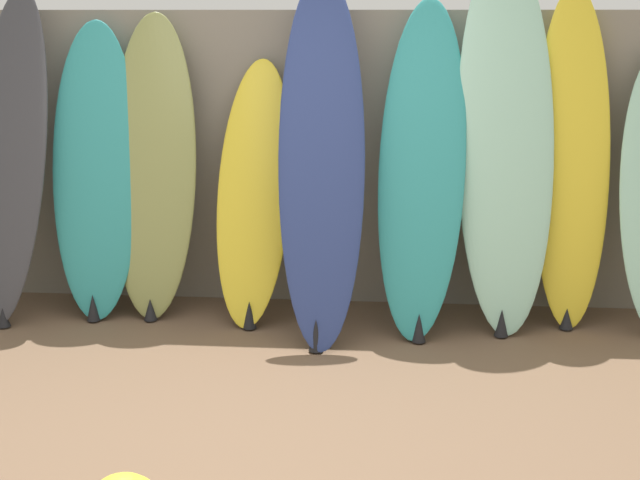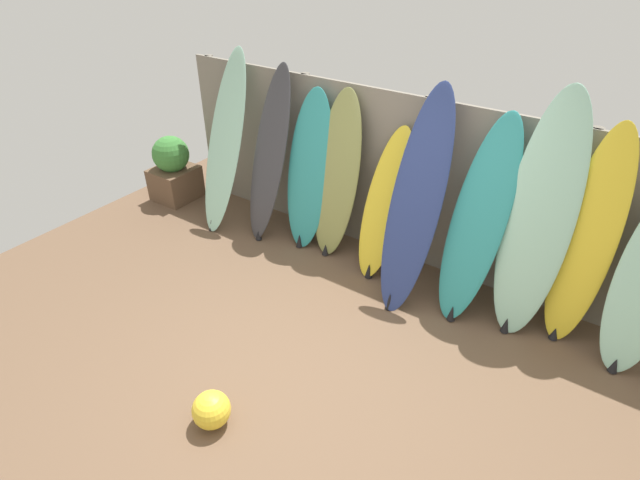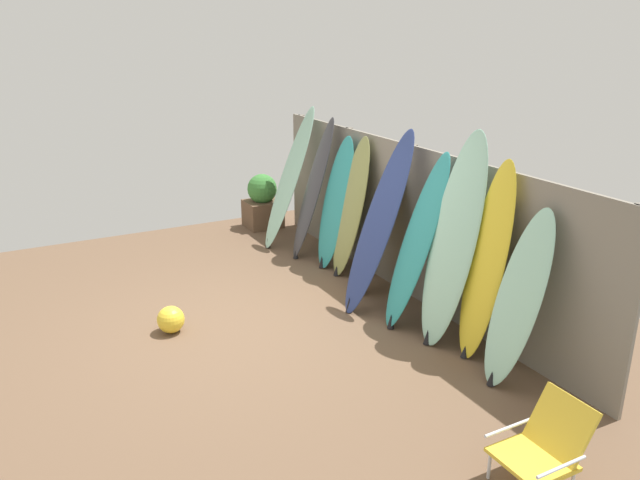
{
  "view_description": "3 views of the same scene",
  "coord_description": "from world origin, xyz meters",
  "px_view_note": "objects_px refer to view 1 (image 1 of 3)",
  "views": [
    {
      "loc": [
        0.63,
        -3.42,
        1.78
      ],
      "look_at": [
        0.29,
        0.62,
        0.75
      ],
      "focal_mm": 50.0,
      "sensor_mm": 36.0,
      "label": 1
    },
    {
      "loc": [
        1.78,
        -2.35,
        3.21
      ],
      "look_at": [
        -0.28,
        0.64,
        0.85
      ],
      "focal_mm": 28.0,
      "sensor_mm": 36.0,
      "label": 2
    },
    {
      "loc": [
        5.74,
        -2.23,
        3.06
      ],
      "look_at": [
        0.41,
        0.61,
        1.0
      ],
      "focal_mm": 35.0,
      "sensor_mm": 36.0,
      "label": 3
    }
  ],
  "objects_px": {
    "surfboard_teal_6": "(422,169)",
    "surfboard_seafoam_7": "(505,143)",
    "surfboard_navy_5": "(322,159)",
    "surfboard_olive_3": "(153,168)",
    "surfboard_yellow_4": "(254,195)",
    "surfboard_teal_2": "(96,172)",
    "surfboard_yellow_8": "(572,162)",
    "surfboard_charcoal_1": "(10,157)"
  },
  "relations": [
    {
      "from": "surfboard_navy_5",
      "to": "surfboard_yellow_8",
      "type": "bearing_deg",
      "value": 11.45
    },
    {
      "from": "surfboard_teal_2",
      "to": "surfboard_seafoam_7",
      "type": "relative_size",
      "value": 0.81
    },
    {
      "from": "surfboard_teal_2",
      "to": "surfboard_olive_3",
      "type": "height_order",
      "value": "surfboard_olive_3"
    },
    {
      "from": "surfboard_charcoal_1",
      "to": "surfboard_yellow_4",
      "type": "height_order",
      "value": "surfboard_charcoal_1"
    },
    {
      "from": "surfboard_charcoal_1",
      "to": "surfboard_yellow_8",
      "type": "bearing_deg",
      "value": 2.54
    },
    {
      "from": "surfboard_charcoal_1",
      "to": "surfboard_teal_2",
      "type": "relative_size",
      "value": 1.11
    },
    {
      "from": "surfboard_teal_6",
      "to": "surfboard_teal_2",
      "type": "bearing_deg",
      "value": 176.86
    },
    {
      "from": "surfboard_charcoal_1",
      "to": "surfboard_olive_3",
      "type": "xyz_separation_m",
      "value": [
        0.82,
        0.11,
        -0.07
      ]
    },
    {
      "from": "surfboard_yellow_4",
      "to": "surfboard_yellow_8",
      "type": "bearing_deg",
      "value": 2.46
    },
    {
      "from": "surfboard_yellow_4",
      "to": "surfboard_navy_5",
      "type": "relative_size",
      "value": 0.75
    },
    {
      "from": "surfboard_yellow_8",
      "to": "surfboard_teal_6",
      "type": "bearing_deg",
      "value": -168.57
    },
    {
      "from": "surfboard_charcoal_1",
      "to": "surfboard_olive_3",
      "type": "relative_size",
      "value": 1.08
    },
    {
      "from": "surfboard_olive_3",
      "to": "surfboard_navy_5",
      "type": "height_order",
      "value": "surfboard_navy_5"
    },
    {
      "from": "surfboard_teal_6",
      "to": "surfboard_navy_5",
      "type": "bearing_deg",
      "value": -168.51
    },
    {
      "from": "surfboard_navy_5",
      "to": "surfboard_charcoal_1",
      "type": "bearing_deg",
      "value": 175.63
    },
    {
      "from": "surfboard_yellow_4",
      "to": "surfboard_teal_6",
      "type": "xyz_separation_m",
      "value": [
        0.97,
        -0.09,
        0.18
      ]
    },
    {
      "from": "surfboard_olive_3",
      "to": "surfboard_seafoam_7",
      "type": "distance_m",
      "value": 2.06
    },
    {
      "from": "surfboard_charcoal_1",
      "to": "surfboard_navy_5",
      "type": "relative_size",
      "value": 0.96
    },
    {
      "from": "surfboard_teal_2",
      "to": "surfboard_seafoam_7",
      "type": "distance_m",
      "value": 2.39
    },
    {
      "from": "surfboard_charcoal_1",
      "to": "surfboard_yellow_8",
      "type": "distance_m",
      "value": 3.27
    },
    {
      "from": "surfboard_navy_5",
      "to": "surfboard_yellow_8",
      "type": "xyz_separation_m",
      "value": [
        1.41,
        0.29,
        -0.04
      ]
    },
    {
      "from": "surfboard_navy_5",
      "to": "surfboard_teal_6",
      "type": "bearing_deg",
      "value": 11.49
    },
    {
      "from": "surfboard_seafoam_7",
      "to": "surfboard_yellow_8",
      "type": "height_order",
      "value": "surfboard_seafoam_7"
    },
    {
      "from": "surfboard_yellow_4",
      "to": "surfboard_seafoam_7",
      "type": "height_order",
      "value": "surfboard_seafoam_7"
    },
    {
      "from": "surfboard_charcoal_1",
      "to": "surfboard_navy_5",
      "type": "height_order",
      "value": "surfboard_navy_5"
    },
    {
      "from": "surfboard_olive_3",
      "to": "surfboard_yellow_8",
      "type": "relative_size",
      "value": 0.93
    },
    {
      "from": "surfboard_charcoal_1",
      "to": "surfboard_yellow_4",
      "type": "distance_m",
      "value": 1.45
    },
    {
      "from": "surfboard_yellow_4",
      "to": "surfboard_navy_5",
      "type": "height_order",
      "value": "surfboard_navy_5"
    },
    {
      "from": "surfboard_olive_3",
      "to": "surfboard_teal_6",
      "type": "relative_size",
      "value": 0.96
    },
    {
      "from": "surfboard_teal_2",
      "to": "surfboard_navy_5",
      "type": "height_order",
      "value": "surfboard_navy_5"
    },
    {
      "from": "surfboard_teal_2",
      "to": "surfboard_yellow_4",
      "type": "height_order",
      "value": "surfboard_teal_2"
    },
    {
      "from": "surfboard_olive_3",
      "to": "surfboard_yellow_8",
      "type": "xyz_separation_m",
      "value": [
        2.44,
        0.03,
        0.07
      ]
    },
    {
      "from": "surfboard_teal_6",
      "to": "surfboard_seafoam_7",
      "type": "relative_size",
      "value": 0.87
    },
    {
      "from": "surfboard_yellow_4",
      "to": "surfboard_teal_2",
      "type": "bearing_deg",
      "value": 179.35
    },
    {
      "from": "surfboard_seafoam_7",
      "to": "surfboard_navy_5",
      "type": "bearing_deg",
      "value": -168.86
    },
    {
      "from": "surfboard_yellow_4",
      "to": "surfboard_olive_3",
      "type": "bearing_deg",
      "value": 175.53
    },
    {
      "from": "surfboard_navy_5",
      "to": "surfboard_yellow_8",
      "type": "relative_size",
      "value": 1.05
    },
    {
      "from": "surfboard_navy_5",
      "to": "surfboard_teal_6",
      "type": "relative_size",
      "value": 1.08
    },
    {
      "from": "surfboard_olive_3",
      "to": "surfboard_yellow_4",
      "type": "bearing_deg",
      "value": -4.47
    },
    {
      "from": "surfboard_teal_2",
      "to": "surfboard_olive_3",
      "type": "bearing_deg",
      "value": 6.28
    },
    {
      "from": "surfboard_olive_3",
      "to": "surfboard_yellow_8",
      "type": "bearing_deg",
      "value": 0.73
    },
    {
      "from": "surfboard_teal_6",
      "to": "surfboard_seafoam_7",
      "type": "bearing_deg",
      "value": 10.73
    }
  ]
}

